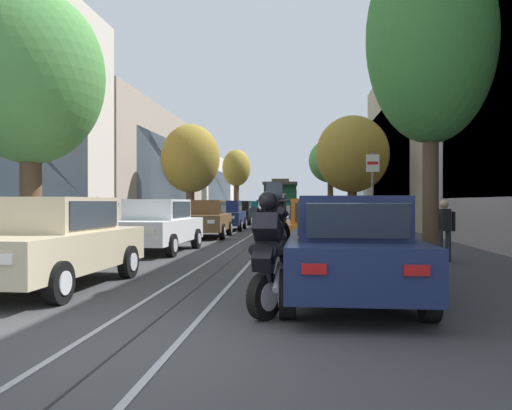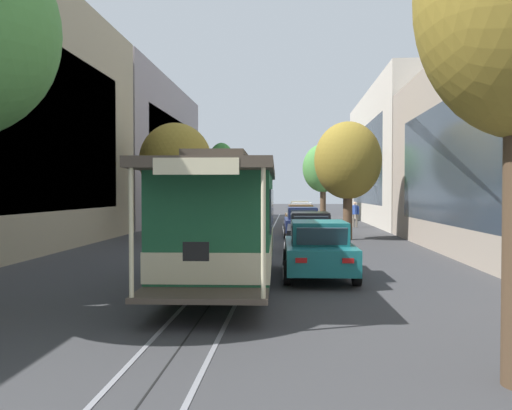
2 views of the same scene
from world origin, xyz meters
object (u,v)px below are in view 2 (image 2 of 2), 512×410
Objects in this scene: parked_car_orange_second_right at (241,212)px; fire_hydrant at (318,216)px; street_tree_kerb_left_near at (323,169)px; cable_car_trolley at (225,220)px; parked_car_navy_fourth_left at (302,222)px; parked_car_black_fifth_left at (310,232)px; pedestrian_on_left_pavement at (202,211)px; street_sign_post at (220,200)px; parked_car_white_second_left at (302,213)px; parked_car_orange_mid_right at (228,216)px; pedestrian_on_right_pavement at (355,213)px; parked_car_navy_near_right at (243,210)px; parked_car_brown_mid_left at (300,217)px; parked_car_teal_sixth_left at (318,249)px; street_tree_kerb_right_second at (176,162)px; street_tree_kerb_left_second at (348,161)px; motorcycle_with_rider at (257,208)px; parked_car_beige_near_left at (300,210)px; street_tree_kerb_right_near at (221,167)px.

fire_hydrant is at bearing -161.64° from parked_car_orange_second_right.
street_tree_kerb_left_near is 31.00m from cable_car_trolley.
parked_car_navy_fourth_left is 1.01× the size of parked_car_black_fifth_left.
street_tree_kerb_left_near is 10.55m from pedestrian_on_left_pavement.
street_tree_kerb_left_near reaches higher than street_sign_post.
parked_car_navy_fourth_left is at bearing 88.88° from parked_car_white_second_left.
parked_car_orange_mid_right is 2.56× the size of pedestrian_on_right_pavement.
parked_car_orange_mid_right is (4.81, -7.19, 0.00)m from parked_car_navy_fourth_left.
street_sign_post reaches higher than parked_car_orange_mid_right.
parked_car_navy_near_right is 2.81× the size of pedestrian_on_left_pavement.
parked_car_orange_mid_right is (4.83, -1.49, 0.00)m from parked_car_brown_mid_left.
parked_car_teal_sixth_left is at bearing 86.28° from street_tree_kerb_left_near.
fire_hydrant is (-6.46, -8.69, -0.38)m from parked_car_orange_mid_right.
parked_car_orange_second_right is at bearing -98.67° from street_tree_kerb_right_second.
street_tree_kerb_left_near is 1.08× the size of street_tree_kerb_left_second.
pedestrian_on_left_pavement reaches higher than fire_hydrant.
parked_car_white_second_left is 2.37× the size of motorcycle_with_rider.
parked_car_orange_second_right is 2.09m from street_sign_post.
parked_car_orange_second_right is 14.60m from street_tree_kerb_right_second.
fire_hydrant is at bearing 151.54° from parked_car_navy_near_right.
parked_car_orange_mid_right is at bearing 113.08° from pedestrian_on_left_pavement.
parked_car_teal_sixth_left is 2.82× the size of pedestrian_on_left_pavement.
parked_car_orange_mid_right is 0.75× the size of street_tree_kerb_left_second.
cable_car_trolley reaches higher than parked_car_beige_near_left.
parked_car_orange_second_right is at bearing -71.76° from parked_car_navy_fourth_left.
parked_car_brown_mid_left is (0.22, 6.49, 0.00)m from parked_car_white_second_left.
street_tree_kerb_left_second is at bearing 80.95° from pedestrian_on_right_pavement.
cable_car_trolley is 4.92× the size of motorcycle_with_rider.
cable_car_trolley is (-2.26, 28.38, 0.86)m from parked_car_orange_second_right.
parked_car_brown_mid_left is 1.01× the size of parked_car_teal_sixth_left.
parked_car_beige_near_left is at bearing -94.34° from cable_car_trolley.
parked_car_white_second_left is at bearing 90.17° from parked_car_beige_near_left.
parked_car_orange_second_right is at bearing 45.50° from parked_car_beige_near_left.
parked_car_navy_fourth_left is at bearing -88.59° from parked_car_black_fifth_left.
street_tree_kerb_left_near reaches higher than parked_car_navy_fourth_left.
street_tree_kerb_left_near reaches higher than parked_car_beige_near_left.
street_tree_kerb_left_near is 7.57× the size of fire_hydrant.
parked_car_orange_mid_right is 10.88m from street_tree_kerb_right_near.
parked_car_orange_second_right is at bearing 178.22° from pedestrian_on_left_pavement.
street_tree_kerb_left_near is 4.08× the size of pedestrian_on_left_pavement.
parked_car_navy_near_right and parked_car_orange_mid_right have the same top height.
cable_car_trolley is at bearing 85.66° from parked_car_beige_near_left.
pedestrian_on_right_pavement reaches higher than parked_car_navy_fourth_left.
parked_car_navy_near_right and parked_car_orange_second_right have the same top height.
parked_car_orange_mid_right is at bearing -70.40° from parked_car_black_fifth_left.
parked_car_brown_mid_left is 1.01× the size of parked_car_navy_near_right.
street_tree_kerb_right_near is (1.74, -10.05, 3.78)m from parked_car_orange_mid_right.
parked_car_white_second_left is 6.50m from parked_car_brown_mid_left.
parked_car_white_second_left is at bearing 125.20° from parked_car_navy_near_right.
fire_hydrant is (-1.63, -10.18, -0.38)m from parked_car_brown_mid_left.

